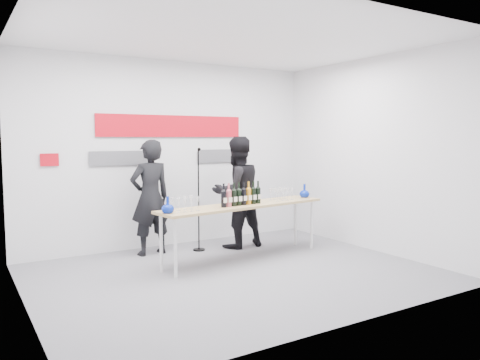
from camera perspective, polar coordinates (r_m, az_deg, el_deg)
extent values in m
plane|color=slate|center=(6.21, -0.53, -11.32)|extent=(5.00, 5.00, 0.00)
cube|color=silver|center=(7.74, -8.23, 3.18)|extent=(5.00, 0.04, 3.00)
cube|color=red|center=(7.71, -8.19, 6.52)|extent=(2.50, 0.02, 0.35)
cube|color=#59595E|center=(7.40, -14.55, 2.59)|extent=(0.90, 0.02, 0.22)
cube|color=#59595E|center=(8.11, -2.30, 2.96)|extent=(0.90, 0.02, 0.22)
cube|color=red|center=(7.17, -22.21, 2.29)|extent=(0.25, 0.02, 0.18)
cube|color=tan|center=(6.75, 0.45, -3.12)|extent=(2.74, 0.88, 0.04)
cylinder|color=silver|center=(5.96, -7.87, -8.22)|extent=(0.04, 0.04, 0.77)
cylinder|color=silver|center=(7.54, 8.73, -5.40)|extent=(0.04, 0.04, 0.77)
cylinder|color=silver|center=(6.26, -9.59, -7.59)|extent=(0.04, 0.04, 0.77)
cylinder|color=silver|center=(7.78, 6.77, -5.05)|extent=(0.04, 0.04, 0.77)
imported|color=black|center=(7.15, -10.89, -2.11)|extent=(0.67, 0.48, 1.74)
imported|color=black|center=(7.49, -0.39, -1.50)|extent=(0.88, 0.70, 1.78)
cylinder|color=black|center=(7.45, -5.02, -8.45)|extent=(0.19, 0.19, 0.02)
cylinder|color=black|center=(7.30, -5.07, -2.56)|extent=(0.02, 0.02, 1.56)
sphere|color=black|center=(7.21, -5.01, 3.75)|extent=(0.05, 0.05, 0.05)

